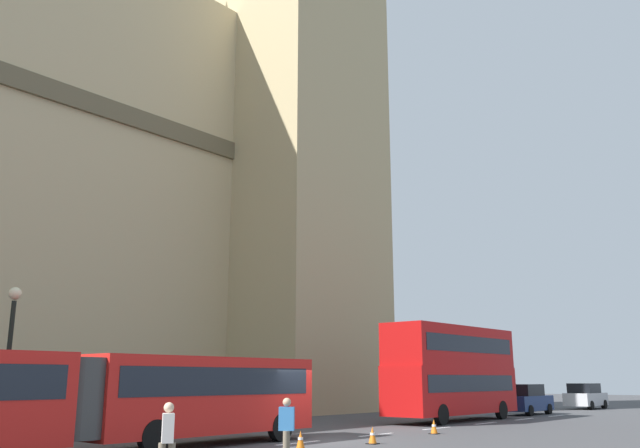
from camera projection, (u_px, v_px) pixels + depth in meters
ground_plane at (316, 441)px, 23.59m from camera, size 160.00×160.00×0.00m
lane_centre_marking at (376, 435)px, 26.29m from camera, size 39.00×0.16×0.01m
articulated_bus at (70, 394)px, 19.02m from camera, size 18.26×2.54×2.90m
double_decker_bus at (452, 369)px, 35.28m from camera, size 9.96×2.54×4.90m
sedan_lead at (526, 400)px, 41.25m from camera, size 4.40×1.86×1.85m
sedan_trailing at (586, 396)px, 49.08m from camera, size 4.40×1.86×1.85m
traffic_cone_west at (301, 440)px, 20.88m from camera, size 0.36×0.36×0.58m
traffic_cone_middle at (373, 435)px, 22.62m from camera, size 0.36×0.36×0.58m
traffic_cone_east at (434, 427)px, 26.72m from camera, size 0.36×0.36×0.58m
street_lamp at (9, 352)px, 22.29m from camera, size 0.44×0.44×5.27m
pedestrian_near_cones at (167, 440)px, 13.97m from camera, size 0.42×0.47×1.69m
pedestrian_by_kerb at (287, 428)px, 17.23m from camera, size 0.43×0.46×1.69m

